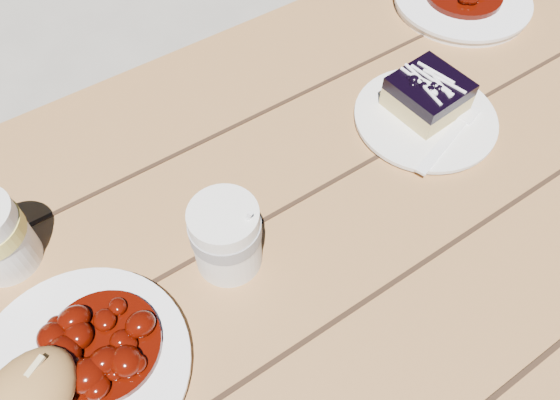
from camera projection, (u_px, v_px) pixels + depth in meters
picnic_table at (245, 352)px, 0.76m from camera, size 2.00×1.55×0.75m
main_plate at (82, 369)px, 0.58m from camera, size 0.23×0.23×0.02m
goulash_stew at (99, 340)px, 0.57m from camera, size 0.13×0.13×0.04m
dessert_plate at (425, 119)px, 0.79m from camera, size 0.20×0.20×0.01m
blueberry_cake at (428, 94)px, 0.78m from camera, size 0.10×0.10×0.05m
fork_dessert at (443, 145)px, 0.75m from camera, size 0.16×0.07×0.00m
coffee_cup at (226, 237)px, 0.62m from camera, size 0.08×0.08×0.10m
second_plate at (462, 1)px, 0.95m from camera, size 0.23×0.23×0.02m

